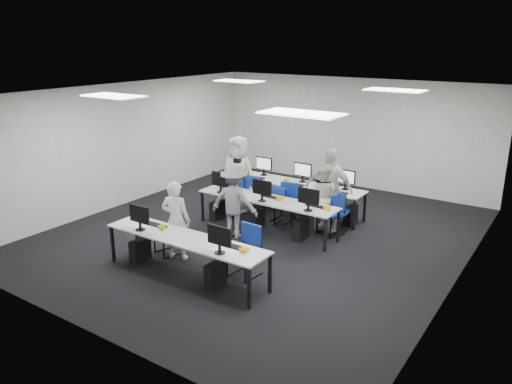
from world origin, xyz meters
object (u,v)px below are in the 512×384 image
Objects in this scene: chair_4 at (331,221)px; student_2 at (238,174)px; chair_7 at (338,219)px; desk_mid at (267,201)px; desk_front at (185,240)px; student_1 at (323,197)px; chair_6 at (283,209)px; student_0 at (176,220)px; student_3 at (329,189)px; chair_3 at (287,211)px; chair_1 at (245,260)px; chair_5 at (254,200)px; chair_0 at (169,240)px; chair_2 at (232,202)px; photographer at (234,201)px.

student_2 reaches higher than chair_4.
desk_mid is at bearing -148.16° from chair_7.
student_1 is (0.97, 3.34, 0.07)m from desk_front.
student_0 reaches higher than chair_6.
student_3 reaches higher than student_1.
desk_mid is at bearing -83.82° from chair_6.
chair_3 is at bearing -162.48° from chair_4.
chair_3 is at bearing 109.35° from chair_1.
student_1 is 0.82× the size of student_2.
chair_4 is at bearing 68.98° from desk_front.
student_0 is 1.01× the size of student_1.
chair_5 is at bearing 174.06° from chair_6.
student_0 is at bearing -100.75° from chair_5.
chair_0 is 0.93× the size of chair_1.
chair_3 is 1.03× the size of chair_4.
chair_1 reaches higher than chair_2.
desk_front is 3.53× the size of chair_2.
photographer reaches higher than chair_2.
chair_4 is 0.59× the size of student_1.
chair_1 reaches higher than chair_4.
student_3 is (1.09, 0.09, 0.64)m from chair_6.
desk_mid is 3.77× the size of chair_0.
chair_6 is 1.52m from photographer.
chair_0 is 0.57m from student_0.
student_1 is at bearing -135.05° from student_3.
chair_4 is (1.12, -0.02, -0.01)m from chair_3.
chair_6 is at bearing -166.43° from chair_4.
chair_5 is (-0.94, 3.49, -0.39)m from desk_front.
chair_2 is (-1.26, 3.06, -0.39)m from desk_front.
student_3 is (0.08, 0.09, 0.16)m from student_1.
chair_2 is at bearing 115.32° from chair_0.
chair_3 is at bearing -28.92° from chair_5.
student_1 is 0.96× the size of photographer.
chair_2 is 2.69m from student_0.
chair_0 is 0.91× the size of chair_5.
chair_5 is (-2.18, 0.26, 0.02)m from chair_4.
student_3 reaches higher than student_0.
chair_1 reaches higher than desk_front.
chair_6 is 1.02× the size of chair_7.
chair_5 is (-1.77, 2.89, 0.01)m from chair_1.
chair_1 is (0.84, 0.60, -0.39)m from desk_front.
student_3 is at bearing 73.23° from chair_0.
chair_5 reaches higher than chair_7.
student_2 is at bearing 179.49° from chair_7.
chair_3 is 0.97m from student_1.
chair_4 is at bearing 85.47° from chair_1.
student_0 is (-0.62, -2.86, 0.49)m from chair_6.
chair_4 is 1.06× the size of chair_7.
student_1 is (0.97, 0.74, 0.07)m from desk_mid.
chair_5 is at bearing 63.86° from chair_2.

